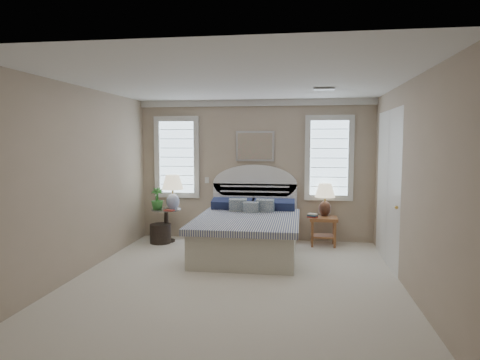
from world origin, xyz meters
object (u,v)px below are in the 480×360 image
object	(u,v)px
side_table_left	(166,222)
nightstand_right	(323,225)
floor_pot	(161,233)
lamp_right	(325,196)
bed	(248,231)
lamp_left	(173,188)

from	to	relation	value
side_table_left	nightstand_right	size ratio (longest dim) A/B	1.19
floor_pot	lamp_right	size ratio (longest dim) A/B	0.65
lamp_right	nightstand_right	bearing A→B (deg)	-100.78
side_table_left	lamp_right	size ratio (longest dim) A/B	1.03
bed	lamp_left	bearing A→B (deg)	158.88
side_table_left	nightstand_right	world-z (taller)	side_table_left
nightstand_right	lamp_left	distance (m)	2.89
side_table_left	floor_pot	bearing A→B (deg)	-122.39
nightstand_right	lamp_left	size ratio (longest dim) A/B	0.80
bed	side_table_left	distance (m)	1.75
bed	floor_pot	xyz separation A→B (m)	(-1.73, 0.47, -0.21)
side_table_left	lamp_left	size ratio (longest dim) A/B	0.95
floor_pot	bed	bearing A→B (deg)	-15.22
side_table_left	lamp_right	bearing A→B (deg)	4.80
side_table_left	lamp_left	world-z (taller)	lamp_left
lamp_left	nightstand_right	bearing A→B (deg)	2.19
side_table_left	lamp_left	bearing A→B (deg)	-3.24
nightstand_right	lamp_right	distance (m)	0.54
bed	floor_pot	distance (m)	1.80
lamp_right	lamp_left	bearing A→B (deg)	-174.82
side_table_left	lamp_left	distance (m)	0.66
side_table_left	lamp_right	xyz separation A→B (m)	(2.98, 0.25, 0.52)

